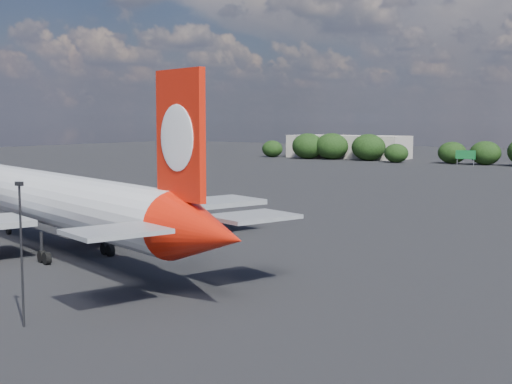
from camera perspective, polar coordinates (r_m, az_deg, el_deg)
The scene contains 5 objects.
ground at distance 108.88m, azimuth 7.07°, elevation -1.54°, with size 500.00×500.00×0.00m, color black.
qantas_airliner at distance 73.69m, azimuth -14.54°, elevation -1.00°, with size 53.33×51.18×17.78m.
apron_lamp_post at distance 50.23m, azimuth -18.27°, elevation -4.09°, with size 0.55×0.30×9.87m.
terminal_building at distance 255.30m, azimuth 7.39°, elevation 3.61°, with size 42.00×16.00×8.00m.
highway_sign at distance 222.90m, azimuth 16.42°, elevation 2.87°, with size 6.00×0.30×4.50m.
Camera 1 is at (48.44, -36.49, 14.04)m, focal length 50.00 mm.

